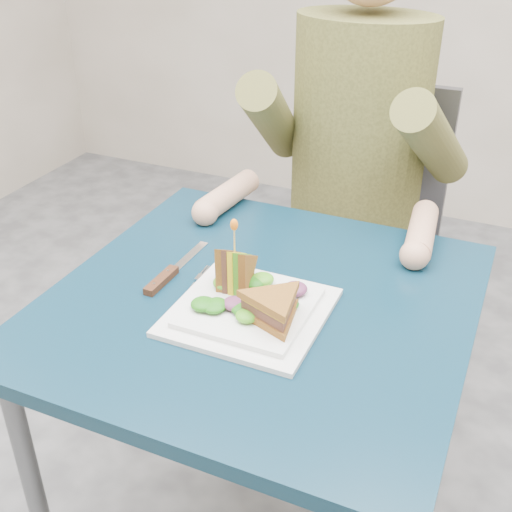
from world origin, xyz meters
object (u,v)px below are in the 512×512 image
at_px(plate, 250,310).
at_px(diner, 359,109).
at_px(knife, 167,276).
at_px(fork, 191,292).
at_px(table, 260,333).
at_px(sandwich_flat, 273,308).
at_px(sandwich_upright, 235,270).
at_px(chair, 360,226).

bearing_deg(plate, diner, 90.27).
bearing_deg(knife, diner, 72.59).
relative_size(diner, fork, 4.15).
height_order(table, fork, fork).
distance_m(sandwich_flat, fork, 0.19).
xyz_separation_m(sandwich_flat, sandwich_upright, (-0.10, 0.07, 0.01)).
xyz_separation_m(chair, fork, (-0.12, -0.75, 0.19)).
xyz_separation_m(diner, fork, (-0.12, -0.64, -0.18)).
height_order(sandwich_flat, knife, sandwich_flat).
bearing_deg(sandwich_upright, knife, -179.66).
xyz_separation_m(sandwich_upright, fork, (-0.08, -0.03, -0.05)).
height_order(table, plate, plate).
relative_size(chair, knife, 4.20).
bearing_deg(sandwich_flat, plate, 155.56).
relative_size(plate, sandwich_flat, 1.57).
bearing_deg(diner, plate, -89.73).
height_order(chair, diner, diner).
bearing_deg(knife, sandwich_flat, -15.49).
bearing_deg(knife, plate, -12.79).
distance_m(sandwich_upright, knife, 0.15).
bearing_deg(diner, sandwich_flat, -85.11).
distance_m(diner, sandwich_flat, 0.70).
height_order(table, diner, diner).
xyz_separation_m(plate, sandwich_flat, (0.05, -0.02, 0.04)).
height_order(fork, knife, knife).
distance_m(sandwich_flat, knife, 0.26).
xyz_separation_m(fork, knife, (-0.07, 0.03, 0.00)).
height_order(table, knife, knife).
distance_m(chair, diner, 0.39).
bearing_deg(fork, diner, 78.92).
bearing_deg(table, chair, 90.00).
distance_m(chair, plate, 0.79).
bearing_deg(diner, chair, 90.00).
bearing_deg(diner, fork, -101.08).
bearing_deg(knife, chair, 75.17).
bearing_deg(table, plate, -86.74).
bearing_deg(chair, knife, -104.83).
height_order(sandwich_upright, knife, sandwich_upright).
distance_m(table, chair, 0.72).
relative_size(diner, sandwich_flat, 4.50).
height_order(chair, sandwich_flat, chair).
bearing_deg(chair, diner, -90.00).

